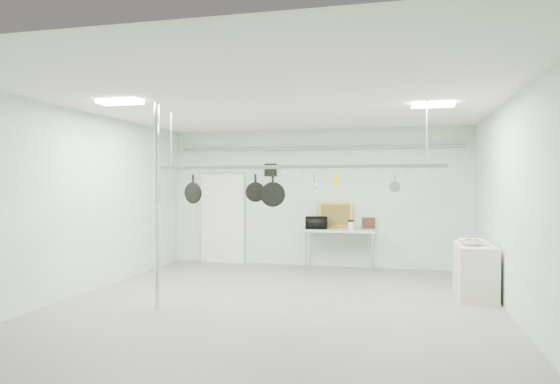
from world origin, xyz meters
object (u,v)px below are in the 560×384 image
(chrome_pole, at_px, (157,205))
(pot_rack, at_px, (291,165))
(microwave, at_px, (316,223))
(fruit_bowl, at_px, (472,242))
(skillet_right, at_px, (273,191))
(side_cabinet, at_px, (475,271))
(skillet_mid, at_px, (255,188))
(skillet_left, at_px, (193,189))
(coffee_canister, at_px, (351,226))
(prep_table, at_px, (340,232))

(chrome_pole, relative_size, pot_rack, 0.67)
(microwave, distance_m, fruit_bowl, 3.80)
(fruit_bowl, bearing_deg, skillet_right, -163.14)
(side_cabinet, relative_size, skillet_right, 2.23)
(pot_rack, height_order, fruit_bowl, pot_rack)
(skillet_mid, relative_size, skillet_right, 0.83)
(skillet_left, bearing_deg, side_cabinet, 30.08)
(microwave, height_order, skillet_left, skillet_left)
(side_cabinet, height_order, coffee_canister, coffee_canister)
(coffee_canister, relative_size, skillet_right, 0.35)
(side_cabinet, xyz_separation_m, skillet_right, (-3.25, -1.10, 1.37))
(side_cabinet, relative_size, coffee_canister, 6.45)
(prep_table, distance_m, skillet_mid, 3.60)
(chrome_pole, xyz_separation_m, pot_rack, (1.90, 0.90, 0.63))
(prep_table, height_order, microwave, microwave)
(prep_table, height_order, skillet_right, skillet_right)
(prep_table, distance_m, side_cabinet, 3.39)
(chrome_pole, distance_m, pot_rack, 2.19)
(skillet_right, bearing_deg, coffee_canister, 55.41)
(microwave, bearing_deg, fruit_bowl, 134.95)
(prep_table, relative_size, skillet_left, 3.34)
(chrome_pole, xyz_separation_m, skillet_right, (1.60, 0.90, 0.22))
(chrome_pole, bearing_deg, prep_table, 61.29)
(fruit_bowl, bearing_deg, chrome_pole, -158.69)
(fruit_bowl, height_order, skillet_mid, skillet_mid)
(fruit_bowl, height_order, skillet_left, skillet_left)
(pot_rack, relative_size, skillet_left, 10.02)
(microwave, distance_m, skillet_right, 3.38)
(prep_table, xyz_separation_m, skillet_right, (-0.70, -3.30, 0.98))
(side_cabinet, xyz_separation_m, pot_rack, (-2.95, -1.10, 1.78))
(prep_table, relative_size, pot_rack, 0.33)
(coffee_canister, bearing_deg, pot_rack, -102.09)
(skillet_mid, bearing_deg, side_cabinet, 11.79)
(side_cabinet, distance_m, pot_rack, 3.62)
(microwave, bearing_deg, prep_table, 174.40)
(chrome_pole, distance_m, side_cabinet, 5.37)
(side_cabinet, distance_m, skillet_left, 4.98)
(prep_table, xyz_separation_m, pot_rack, (-0.40, -3.30, 1.40))
(pot_rack, distance_m, skillet_left, 1.74)
(fruit_bowl, bearing_deg, skillet_mid, -164.50)
(fruit_bowl, distance_m, skillet_mid, 3.72)
(prep_table, distance_m, coffee_canister, 0.37)
(fruit_bowl, xyz_separation_m, skillet_left, (-4.58, -0.96, 0.89))
(prep_table, xyz_separation_m, microwave, (-0.52, -0.02, 0.21))
(chrome_pole, distance_m, fruit_bowl, 5.17)
(pot_rack, height_order, skillet_left, pot_rack)
(side_cabinet, distance_m, fruit_bowl, 0.52)
(skillet_right, bearing_deg, fruit_bowl, -0.40)
(microwave, xyz_separation_m, fruit_bowl, (3.00, -2.32, -0.09))
(chrome_pole, distance_m, skillet_right, 1.84)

